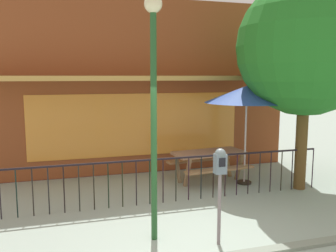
# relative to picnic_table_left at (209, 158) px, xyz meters

# --- Properties ---
(ground) EXTENTS (40.00, 40.00, 0.00)m
(ground) POSITION_rel_picnic_table_left_xyz_m (-1.54, -3.21, -0.61)
(ground) COLOR #94A699
(pub_storefront) EXTENTS (8.89, 1.49, 4.73)m
(pub_storefront) POSITION_rel_picnic_table_left_xyz_m (-1.54, 1.53, 1.75)
(pub_storefront) COLOR #4D2322
(pub_storefront) RESTS_ON ground
(patio_fence_front) EXTENTS (7.49, 0.04, 0.97)m
(patio_fence_front) POSITION_rel_picnic_table_left_xyz_m (-1.54, -1.19, 0.05)
(patio_fence_front) COLOR black
(patio_fence_front) RESTS_ON ground
(picnic_table_left) EXTENTS (1.94, 1.56, 0.79)m
(picnic_table_left) POSITION_rel_picnic_table_left_xyz_m (0.00, 0.00, 0.00)
(picnic_table_left) COLOR #9D7254
(picnic_table_left) RESTS_ON ground
(patio_umbrella) EXTENTS (2.05, 2.05, 2.44)m
(patio_umbrella) POSITION_rel_picnic_table_left_xyz_m (0.78, -0.43, 1.61)
(patio_umbrella) COLOR black
(patio_umbrella) RESTS_ON ground
(parking_meter_near) EXTENTS (0.18, 0.17, 1.56)m
(parking_meter_near) POSITION_rel_picnic_table_left_xyz_m (-1.21, -3.28, 0.59)
(parking_meter_near) COLOR slate
(parking_meter_near) RESTS_ON ground
(street_tree) EXTENTS (3.16, 3.16, 4.92)m
(street_tree) POSITION_rel_picnic_table_left_xyz_m (1.84, -1.18, 2.71)
(street_tree) COLOR brown
(street_tree) RESTS_ON ground
(street_lamp) EXTENTS (0.28, 0.28, 3.89)m
(street_lamp) POSITION_rel_picnic_table_left_xyz_m (-2.15, -2.81, 1.93)
(street_lamp) COLOR #225226
(street_lamp) RESTS_ON ground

